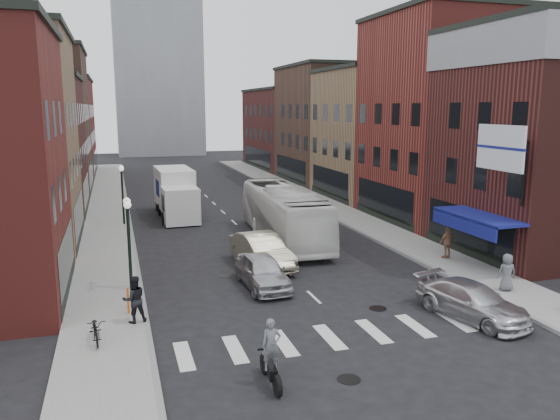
# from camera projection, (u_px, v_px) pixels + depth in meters

# --- Properties ---
(ground) EXTENTS (160.00, 160.00, 0.00)m
(ground) POSITION_uv_depth(u_px,v_px,m) (322.00, 305.00, 22.27)
(ground) COLOR black
(ground) RESTS_ON ground
(sidewalk_left) EXTENTS (3.00, 74.00, 0.15)m
(sidewalk_left) POSITION_uv_depth(u_px,v_px,m) (108.00, 215.00, 40.50)
(sidewalk_left) COLOR gray
(sidewalk_left) RESTS_ON ground
(sidewalk_right) EXTENTS (3.00, 74.00, 0.15)m
(sidewalk_right) POSITION_uv_depth(u_px,v_px,m) (321.00, 203.00, 45.37)
(sidewalk_right) COLOR gray
(sidewalk_right) RESTS_ON ground
(curb_left) EXTENTS (0.20, 74.00, 0.16)m
(curb_left) POSITION_uv_depth(u_px,v_px,m) (129.00, 215.00, 40.94)
(curb_left) COLOR gray
(curb_left) RESTS_ON ground
(curb_right) EXTENTS (0.20, 74.00, 0.16)m
(curb_right) POSITION_uv_depth(u_px,v_px,m) (304.00, 205.00, 44.95)
(curb_right) COLOR gray
(curb_right) RESTS_ON ground
(crosswalk_stripes) EXTENTS (12.00, 2.20, 0.01)m
(crosswalk_stripes) POSITION_uv_depth(u_px,v_px,m) (353.00, 334.00, 19.45)
(crosswalk_stripes) COLOR silver
(crosswalk_stripes) RESTS_ON ground
(bldg_left_mid_b) EXTENTS (10.30, 10.20, 10.30)m
(bldg_left_mid_b) POSITION_uv_depth(u_px,v_px,m) (10.00, 146.00, 39.57)
(bldg_left_mid_b) COLOR #461C19
(bldg_left_mid_b) RESTS_ON ground
(bldg_left_far_a) EXTENTS (10.30, 12.20, 13.30)m
(bldg_left_far_a) POSITION_uv_depth(u_px,v_px,m) (30.00, 122.00, 49.63)
(bldg_left_far_a) COLOR #4C3026
(bldg_left_far_a) RESTS_ON ground
(bldg_left_far_b) EXTENTS (10.30, 16.20, 11.30)m
(bldg_left_far_b) POSITION_uv_depth(u_px,v_px,m) (47.00, 127.00, 62.97)
(bldg_left_far_b) COLOR maroon
(bldg_left_far_b) RESTS_ON ground
(bldg_right_corner) EXTENTS (10.30, 9.20, 12.30)m
(bldg_right_corner) POSITION_uv_depth(u_px,v_px,m) (551.00, 141.00, 29.65)
(bldg_right_corner) COLOR #461C19
(bldg_right_corner) RESTS_ON ground
(bldg_right_mid_a) EXTENTS (10.30, 10.20, 14.30)m
(bldg_right_mid_a) POSITION_uv_depth(u_px,v_px,m) (450.00, 119.00, 38.39)
(bldg_right_mid_a) COLOR maroon
(bldg_right_mid_a) RESTS_ON ground
(bldg_right_mid_b) EXTENTS (10.30, 10.20, 11.30)m
(bldg_right_mid_b) POSITION_uv_depth(u_px,v_px,m) (383.00, 134.00, 48.07)
(bldg_right_mid_b) COLOR #9A7B55
(bldg_right_mid_b) RESTS_ON ground
(bldg_right_far_a) EXTENTS (10.30, 12.20, 12.30)m
(bldg_right_far_a) POSITION_uv_depth(u_px,v_px,m) (335.00, 124.00, 58.32)
(bldg_right_far_a) COLOR #4C3026
(bldg_right_far_a) RESTS_ON ground
(bldg_right_far_b) EXTENTS (10.30, 16.20, 10.30)m
(bldg_right_far_b) POSITION_uv_depth(u_px,v_px,m) (294.00, 129.00, 71.66)
(bldg_right_far_b) COLOR #461C19
(bldg_right_far_b) RESTS_ON ground
(awning_blue) EXTENTS (1.80, 5.00, 0.78)m
(awning_blue) POSITION_uv_depth(u_px,v_px,m) (475.00, 218.00, 26.69)
(awning_blue) COLOR navy
(awning_blue) RESTS_ON ground
(billboard_sign) EXTENTS (1.52, 3.00, 3.70)m
(billboard_sign) POSITION_uv_depth(u_px,v_px,m) (502.00, 149.00, 24.06)
(billboard_sign) COLOR black
(billboard_sign) RESTS_ON ground
(distant_tower) EXTENTS (14.00, 14.00, 50.00)m
(distant_tower) POSITION_uv_depth(u_px,v_px,m) (154.00, 3.00, 90.92)
(distant_tower) COLOR #9399A0
(distant_tower) RESTS_ON ground
(streetlamp_near) EXTENTS (0.32, 1.22, 4.11)m
(streetlamp_near) POSITION_uv_depth(u_px,v_px,m) (128.00, 227.00, 23.37)
(streetlamp_near) COLOR black
(streetlamp_near) RESTS_ON ground
(streetlamp_far) EXTENTS (0.32, 1.22, 4.11)m
(streetlamp_far) POSITION_uv_depth(u_px,v_px,m) (122.00, 184.00, 36.52)
(streetlamp_far) COLOR black
(streetlamp_far) RESTS_ON ground
(bike_rack) EXTENTS (0.08, 0.68, 0.80)m
(bike_rack) POSITION_uv_depth(u_px,v_px,m) (128.00, 301.00, 21.21)
(bike_rack) COLOR #D8590C
(bike_rack) RESTS_ON sidewalk_left
(box_truck) EXTENTS (2.62, 8.06, 3.48)m
(box_truck) POSITION_uv_depth(u_px,v_px,m) (176.00, 194.00, 39.86)
(box_truck) COLOR white
(box_truck) RESTS_ON ground
(motorcycle_rider) EXTENTS (0.59, 1.99, 2.03)m
(motorcycle_rider) POSITION_uv_depth(u_px,v_px,m) (271.00, 355.00, 15.71)
(motorcycle_rider) COLOR black
(motorcycle_rider) RESTS_ON ground
(transit_bus) EXTENTS (3.19, 11.83, 3.27)m
(transit_bus) POSITION_uv_depth(u_px,v_px,m) (284.00, 214.00, 32.85)
(transit_bus) COLOR white
(transit_bus) RESTS_ON ground
(sedan_left_near) EXTENTS (1.91, 4.41, 1.48)m
(sedan_left_near) POSITION_uv_depth(u_px,v_px,m) (262.00, 271.00, 24.37)
(sedan_left_near) COLOR #BDBCC2
(sedan_left_near) RESTS_ON ground
(sedan_left_far) EXTENTS (2.41, 5.25, 1.67)m
(sedan_left_far) POSITION_uv_depth(u_px,v_px,m) (262.00, 251.00, 27.48)
(sedan_left_far) COLOR #B5B093
(sedan_left_far) RESTS_ON ground
(curb_car) EXTENTS (3.05, 4.99, 1.35)m
(curb_car) POSITION_uv_depth(u_px,v_px,m) (472.00, 301.00, 20.81)
(curb_car) COLOR silver
(curb_car) RESTS_ON ground
(parked_bicycle) EXTENTS (0.75, 1.72, 0.88)m
(parked_bicycle) POSITION_uv_depth(u_px,v_px,m) (96.00, 329.00, 18.39)
(parked_bicycle) COLOR black
(parked_bicycle) RESTS_ON sidewalk_left
(ped_left_solo) EXTENTS (0.94, 0.65, 1.76)m
(ped_left_solo) POSITION_uv_depth(u_px,v_px,m) (134.00, 299.00, 19.99)
(ped_left_solo) COLOR black
(ped_left_solo) RESTS_ON sidewalk_left
(ped_right_b) EXTENTS (1.05, 0.60, 1.71)m
(ped_right_b) POSITION_uv_depth(u_px,v_px,m) (447.00, 242.00, 28.49)
(ped_right_b) COLOR #93664B
(ped_right_b) RESTS_ON sidewalk_right
(ped_right_c) EXTENTS (0.89, 0.68, 1.63)m
(ped_right_c) POSITION_uv_depth(u_px,v_px,m) (507.00, 272.00, 23.48)
(ped_right_c) COLOR slate
(ped_right_c) RESTS_ON sidewalk_right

